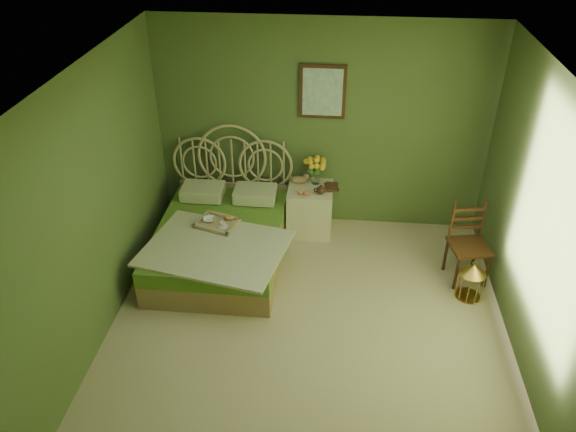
# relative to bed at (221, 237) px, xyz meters

# --- Properties ---
(floor) EXTENTS (4.50, 4.50, 0.00)m
(floor) POSITION_rel_bed_xyz_m (1.10, -1.27, -0.29)
(floor) COLOR #BEB289
(floor) RESTS_ON ground
(ceiling) EXTENTS (4.50, 4.50, 0.00)m
(ceiling) POSITION_rel_bed_xyz_m (1.10, -1.27, 2.31)
(ceiling) COLOR silver
(ceiling) RESTS_ON wall_back
(wall_back) EXTENTS (4.00, 0.00, 4.00)m
(wall_back) POSITION_rel_bed_xyz_m (1.10, 0.98, 1.01)
(wall_back) COLOR #4F6635
(wall_back) RESTS_ON floor
(wall_left) EXTENTS (0.00, 4.50, 4.50)m
(wall_left) POSITION_rel_bed_xyz_m (-0.90, -1.27, 1.01)
(wall_left) COLOR #4F6635
(wall_left) RESTS_ON floor
(wall_right) EXTENTS (0.00, 4.50, 4.50)m
(wall_right) POSITION_rel_bed_xyz_m (3.10, -1.27, 1.01)
(wall_right) COLOR #4F6635
(wall_right) RESTS_ON floor
(wall_art) EXTENTS (0.54, 0.04, 0.64)m
(wall_art) POSITION_rel_bed_xyz_m (1.10, 0.95, 1.46)
(wall_art) COLOR #3A250F
(wall_art) RESTS_ON wall_back
(bed) EXTENTS (1.67, 2.11, 1.30)m
(bed) POSITION_rel_bed_xyz_m (0.00, 0.00, 0.00)
(bed) COLOR #A18950
(bed) RESTS_ON floor
(nightstand) EXTENTS (0.55, 0.55, 1.03)m
(nightstand) POSITION_rel_bed_xyz_m (1.00, 0.72, 0.08)
(nightstand) COLOR beige
(nightstand) RESTS_ON floor
(chair) EXTENTS (0.48, 0.48, 0.91)m
(chair) POSITION_rel_bed_xyz_m (2.80, -0.04, 0.22)
(chair) COLOR #3A250F
(chair) RESTS_ON floor
(birdcage) EXTENTS (0.28, 0.28, 0.42)m
(birdcage) POSITION_rel_bed_xyz_m (2.80, -0.44, -0.08)
(birdcage) COLOR #C18E3E
(birdcage) RESTS_ON floor
(book_lower) EXTENTS (0.19, 0.24, 0.02)m
(book_lower) POSITION_rel_bed_xyz_m (1.18, 0.73, 0.33)
(book_lower) COLOR #381E0F
(book_lower) RESTS_ON nightstand
(book_upper) EXTENTS (0.17, 0.22, 0.02)m
(book_upper) POSITION_rel_bed_xyz_m (1.18, 0.73, 0.35)
(book_upper) COLOR #472819
(book_upper) RESTS_ON nightstand
(cereal_bowl) EXTENTS (0.17, 0.17, 0.04)m
(cereal_bowl) POSITION_rel_bed_xyz_m (-0.12, 0.01, 0.23)
(cereal_bowl) COLOR white
(cereal_bowl) RESTS_ON bed
(coffee_cup) EXTENTS (0.08, 0.08, 0.07)m
(coffee_cup) POSITION_rel_bed_xyz_m (0.06, -0.10, 0.25)
(coffee_cup) COLOR white
(coffee_cup) RESTS_ON bed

